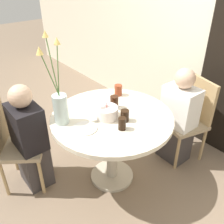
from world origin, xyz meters
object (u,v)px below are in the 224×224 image
chair_right_flank (191,115)px  birthday_cake (107,112)px  flower_vase (59,102)px  drink_glass_0 (125,116)px  side_plate (85,128)px  chair_left_flank (12,141)px  person_woman (30,141)px  drink_glass_1 (118,90)px  person_boy (178,120)px  drink_glass_2 (122,124)px  drink_glass_3 (114,102)px

chair_right_flank → birthday_cake: size_ratio=4.68×
chair_right_flank → birthday_cake: bearing=-89.6°
chair_right_flank → flower_vase: (-0.44, -1.28, 0.43)m
drink_glass_0 → side_plate: bearing=-108.9°
chair_left_flank → person_woman: (0.09, 0.13, -0.01)m
birthday_cake → drink_glass_1: (-0.26, 0.35, 0.00)m
chair_left_flank → person_boy: bearing=-80.7°
chair_left_flank → drink_glass_2: size_ratio=8.46×
chair_left_flank → flower_vase: (0.33, 0.36, 0.43)m
birthday_cake → person_boy: bearing=75.5°
chair_right_flank → birthday_cake: (-0.25, -0.94, 0.29)m
drink_glass_1 → drink_glass_3: size_ratio=0.90×
drink_glass_3 → drink_glass_0: bearing=-17.1°
person_woman → person_boy: bearing=64.7°
person_woman → side_plate: bearing=35.1°
drink_glass_0 → person_woman: size_ratio=0.10×
birthday_cake → person_woman: person_woman is taller
drink_glass_0 → person_woman: bearing=-131.1°
birthday_cake → person_boy: (0.20, 0.79, -0.30)m
side_plate → drink_glass_1: 0.67m
chair_right_flank → drink_glass_3: bearing=-98.0°
side_plate → person_woman: (-0.46, -0.32, -0.25)m
drink_glass_0 → person_boy: bearing=84.4°
flower_vase → drink_glass_1: 0.71m
flower_vase → drink_glass_2: 0.54m
drink_glass_0 → drink_glass_3: (-0.22, 0.07, 0.01)m
chair_right_flank → person_woman: bearing=-99.3°
drink_glass_1 → chair_right_flank: bearing=49.2°
drink_glass_2 → person_woman: size_ratio=0.10×
flower_vase → person_woman: (-0.24, -0.23, -0.44)m
drink_glass_2 → person_woman: person_woman is taller
chair_left_flank → side_plate: size_ratio=4.41×
birthday_cake → person_boy: size_ratio=0.18×
side_plate → person_woman: 0.61m
drink_glass_2 → person_boy: 0.86m
side_plate → drink_glass_1: drink_glass_1 is taller
flower_vase → drink_glass_1: flower_vase is taller
side_plate → drink_glass_3: (-0.11, 0.41, 0.06)m
flower_vase → drink_glass_0: (0.33, 0.43, -0.14)m
chair_left_flank → birthday_cake: chair_left_flank is taller
chair_right_flank → person_woman: (-0.68, -1.51, -0.01)m
chair_right_flank → drink_glass_3: 0.90m
drink_glass_0 → person_boy: (0.07, 0.70, -0.30)m
drink_glass_0 → person_boy: 0.76m
birthday_cake → chair_right_flank: bearing=75.4°
chair_right_flank → drink_glass_0: chair_right_flank is taller
person_boy → person_woman: size_ratio=1.00×
drink_glass_0 → drink_glass_1: (-0.40, 0.27, 0.00)m
flower_vase → side_plate: size_ratio=3.63×
chair_right_flank → chair_left_flank: (-0.78, -1.64, 0.00)m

